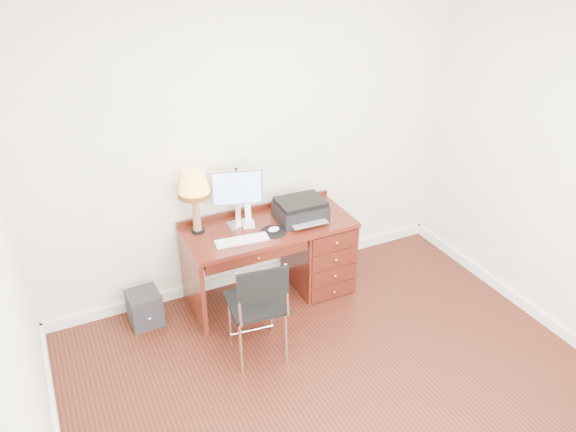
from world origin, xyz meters
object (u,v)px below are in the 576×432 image
monitor (236,191)px  phone (248,220)px  chair (260,300)px  printer (300,210)px  desk (301,249)px  equipment_box (145,308)px  leg_lamp (194,187)px

monitor → phone: bearing=-38.4°
phone → chair: phone is taller
printer → phone: phone is taller
desk → equipment_box: size_ratio=4.84×
monitor → printer: (0.54, -0.17, -0.23)m
desk → chair: size_ratio=1.63×
printer → leg_lamp: leg_lamp is taller
equipment_box → monitor: bearing=-0.2°
desk → printer: size_ratio=3.41×
leg_lamp → printer: bearing=-11.6°
printer → monitor: bearing=164.3°
printer → chair: bearing=-133.2°
printer → phone: 0.48m
desk → leg_lamp: bearing=169.9°
phone → monitor: bearing=140.2°
monitor → leg_lamp: (-0.37, 0.02, 0.10)m
monitor → chair: 1.04m
monitor → chair: monitor is taller
monitor → equipment_box: (-0.92, -0.05, -0.92)m
leg_lamp → equipment_box: bearing=-172.9°
desk → monitor: bearing=165.0°
phone → chair: (-0.24, -0.79, -0.25)m
monitor → printer: monitor is taller
chair → printer: bearing=52.1°
desk → chair: 1.04m
leg_lamp → phone: (0.43, -0.11, -0.36)m
phone → equipment_box: size_ratio=0.68×
printer → phone: bearing=172.3°
leg_lamp → chair: leg_lamp is taller
leg_lamp → equipment_box: leg_lamp is taller
leg_lamp → desk: bearing=-10.1°
desk → equipment_box: desk is taller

